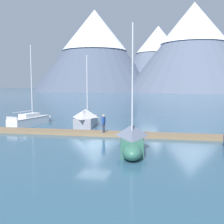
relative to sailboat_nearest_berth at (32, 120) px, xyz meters
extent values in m
plane|color=#335B75|center=(10.51, -8.74, -0.58)|extent=(700.00, 700.00, 0.00)
cone|color=#4C566B|center=(-44.62, 165.80, 28.32)|extent=(87.99, 87.99, 57.81)
cone|color=white|center=(-44.62, 165.80, 42.67)|extent=(46.69, 46.69, 29.21)
cone|color=slate|center=(-0.91, 184.47, 23.42)|extent=(74.64, 74.64, 47.99)
cone|color=white|center=(-0.91, 184.47, 37.41)|extent=(32.83, 32.83, 20.10)
cone|color=slate|center=(23.76, 160.89, 27.93)|extent=(88.05, 88.05, 57.02)
cone|color=white|center=(23.76, 160.89, 43.29)|extent=(42.81, 42.81, 26.40)
cube|color=#846B4C|center=(10.51, -4.74, -0.43)|extent=(28.84, 3.22, 0.30)
cylinder|color=#38383D|center=(10.55, -5.52, -0.46)|extent=(27.62, 1.56, 0.24)
cylinder|color=#38383D|center=(10.47, -3.95, -0.46)|extent=(27.62, 1.56, 0.24)
cube|color=silver|center=(-0.09, -0.57, -0.12)|extent=(2.45, 5.89, 0.91)
ellipsoid|color=silver|center=(0.40, 2.58, -0.12)|extent=(1.62, 2.09, 0.86)
cube|color=slate|center=(-0.09, -0.57, 0.29)|extent=(2.47, 5.78, 0.06)
cylinder|color=silver|center=(0.01, 0.07, 4.54)|extent=(0.10, 0.10, 8.43)
cylinder|color=silver|center=(-0.24, -1.51, 1.08)|extent=(0.57, 3.17, 0.08)
cube|color=white|center=(-0.07, -0.43, 0.55)|extent=(1.49, 2.71, 0.45)
cube|color=silver|center=(-0.52, -3.31, 0.51)|extent=(1.42, 0.32, 0.36)
cube|color=#93939E|center=(6.79, 0.09, -0.03)|extent=(2.53, 4.94, 1.09)
ellipsoid|color=#93939E|center=(6.41, 2.79, -0.03)|extent=(1.88, 2.25, 1.03)
cube|color=#424247|center=(6.79, 0.09, 0.47)|extent=(2.55, 4.86, 0.06)
cylinder|color=silver|center=(6.71, 0.69, 4.00)|extent=(0.10, 0.10, 6.97)
cylinder|color=silver|center=(6.87, -0.52, 1.27)|extent=(0.42, 2.43, 0.08)
pyramid|color=silver|center=(6.84, -0.26, 0.97)|extent=(2.64, 4.04, 0.93)
cube|color=#336B56|center=(13.86, -10.20, -0.05)|extent=(2.29, 4.89, 1.06)
ellipsoid|color=#336B56|center=(14.34, -12.83, -0.05)|extent=(1.56, 2.05, 1.00)
cube|color=#163027|center=(13.86, -10.20, 0.44)|extent=(2.32, 4.80, 0.06)
cylinder|color=silver|center=(13.95, -10.73, 4.40)|extent=(0.10, 0.10, 7.83)
cylinder|color=silver|center=(13.76, -9.66, 1.42)|extent=(0.47, 2.15, 0.08)
pyramid|color=slate|center=(13.79, -9.85, 0.87)|extent=(2.37, 4.01, 0.79)
cylinder|color=#384256|center=(10.31, -4.92, 0.15)|extent=(0.14, 0.14, 0.86)
cylinder|color=#384256|center=(10.26, -5.18, 0.15)|extent=(0.14, 0.14, 0.86)
cube|color=#234793|center=(10.28, -5.05, 0.88)|extent=(0.28, 0.41, 0.60)
sphere|color=beige|center=(10.28, -5.05, 1.30)|extent=(0.22, 0.22, 0.22)
cylinder|color=#234793|center=(10.33, -4.80, 0.81)|extent=(0.09, 0.09, 0.62)
cylinder|color=#234793|center=(10.24, -5.30, 0.81)|extent=(0.09, 0.09, 0.62)
camera|label=1|loc=(17.27, -29.68, 4.17)|focal=44.77mm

